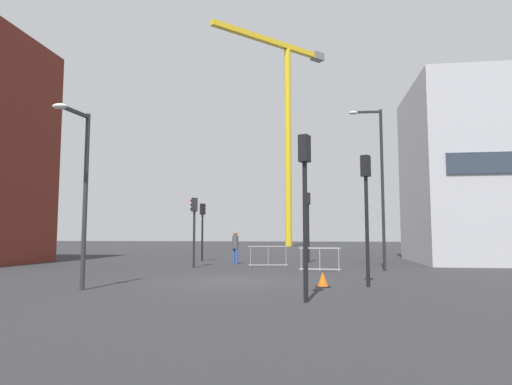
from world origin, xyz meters
name	(u,v)px	position (x,y,z in m)	size (l,w,h in m)	color
ground	(229,281)	(0.00, 0.00, 0.00)	(160.00, 160.00, 0.00)	#28282B
office_block	(502,173)	(14.11, 11.94, 5.31)	(10.32, 8.43, 10.61)	#B7B7BC
construction_crane	(285,112)	(-0.88, 43.40, 18.37)	(14.26, 13.86, 28.22)	yellow
streetlamp_tall	(379,176)	(6.05, 5.31, 4.40)	(1.56, 0.26, 7.57)	#232326
streetlamp_short	(81,181)	(-3.98, -3.24, 3.30)	(0.46, 1.48, 5.46)	#2D2D30
traffic_light_corner	(203,222)	(-3.99, 11.38, 2.44)	(0.37, 0.36, 3.59)	black
traffic_light_verge	(305,190)	(2.85, -4.52, 2.83)	(0.33, 0.39, 4.24)	black
traffic_light_near	(366,198)	(4.76, -1.05, 2.85)	(0.36, 0.38, 4.28)	black
traffic_light_crosswalk	(194,220)	(-3.04, 6.05, 2.39)	(0.39, 0.34, 3.53)	#232326
traffic_light_median	(308,216)	(2.66, 10.74, 2.77)	(0.29, 0.39, 4.15)	black
pedestrian_walking	(235,245)	(-1.41, 8.82, 1.07)	(0.34, 0.34, 1.83)	#33519E
safety_barrier_rear	(268,256)	(0.65, 7.04, 0.56)	(2.03, 0.36, 1.08)	gray
safety_barrier_right_run	(320,259)	(3.26, 4.60, 0.56)	(1.88, 0.13, 1.08)	#9EA0A5
traffic_cone_orange	(323,280)	(3.31, -1.26, 0.22)	(0.47, 0.47, 0.48)	black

